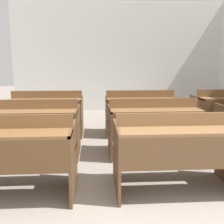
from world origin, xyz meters
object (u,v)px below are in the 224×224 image
object	(u,v)px
bench_front_center	(177,148)
bench_third_left	(47,111)
bench_second_left	(33,125)
bench_third_center	(140,110)
bench_second_center	(153,124)
bench_front_left	(9,152)

from	to	relation	value
bench_front_center	bench_third_left	size ratio (longest dim) A/B	1.00
bench_second_left	bench_third_center	world-z (taller)	same
bench_second_left	bench_third_left	distance (m)	1.19
bench_third_left	bench_third_center	distance (m)	1.78
bench_second_left	bench_third_center	distance (m)	2.13
bench_front_center	bench_third_center	distance (m)	2.31
bench_third_center	bench_second_center	bearing A→B (deg)	-90.09
bench_second_left	bench_front_left	bearing A→B (deg)	-88.86
bench_front_left	bench_third_left	distance (m)	2.34
bench_front_center	bench_third_left	distance (m)	2.93
bench_second_center	bench_front_left	bearing A→B (deg)	-146.73
bench_third_left	bench_third_center	xyz separation A→B (m)	(1.78, -0.02, 0.00)
bench_second_left	bench_third_left	xyz separation A→B (m)	(-0.00, 1.19, 0.00)
bench_front_left	bench_front_center	bearing A→B (deg)	0.16
bench_front_left	bench_second_center	world-z (taller)	same
bench_second_left	bench_front_center	bearing A→B (deg)	-32.74
bench_second_center	bench_third_left	bearing A→B (deg)	146.10
bench_front_center	bench_second_left	distance (m)	2.11
bench_front_center	bench_third_center	xyz separation A→B (m)	(-0.00, 2.31, 0.00)
bench_third_left	bench_second_center	bearing A→B (deg)	-33.90
bench_front_center	bench_third_left	bearing A→B (deg)	127.30
bench_second_left	bench_second_center	bearing A→B (deg)	0.01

